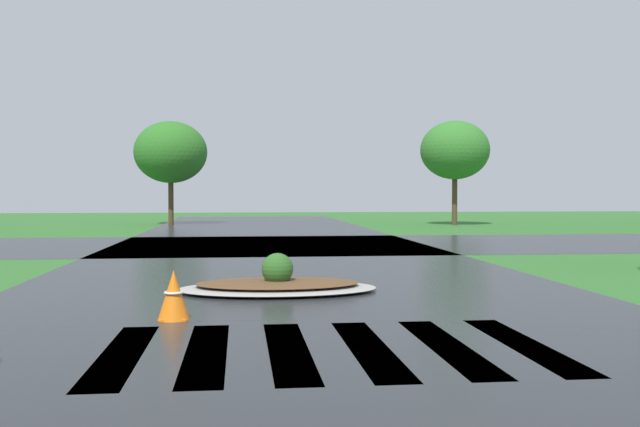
{
  "coord_description": "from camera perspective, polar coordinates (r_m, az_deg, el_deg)",
  "views": [
    {
      "loc": [
        -0.98,
        -2.36,
        1.75
      ],
      "look_at": [
        0.76,
        13.43,
        1.28
      ],
      "focal_mm": 40.88,
      "sensor_mm": 36.0,
      "label": 1
    }
  ],
  "objects": [
    {
      "name": "traffic_cone",
      "position": [
        10.19,
        -11.38,
        -6.32
      ],
      "size": [
        0.44,
        0.44,
        0.68
      ],
      "color": "orange",
      "rests_on": "ground"
    },
    {
      "name": "crosswalk_stripes",
      "position": [
        8.23,
        0.7,
        -10.55
      ],
      "size": [
        4.95,
        3.16,
        0.01
      ],
      "color": "white",
      "rests_on": "ground"
    },
    {
      "name": "background_treeline",
      "position": [
        39.14,
        6.65,
        4.9
      ],
      "size": [
        45.12,
        6.19,
        6.24
      ],
      "color": "#4C3823",
      "rests_on": "ground"
    },
    {
      "name": "asphalt_roadway",
      "position": [
        12.53,
        -1.76,
        -6.31
      ],
      "size": [
        10.28,
        80.0,
        0.01
      ],
      "primitive_type": "cube",
      "color": "#232628",
      "rests_on": "ground"
    },
    {
      "name": "asphalt_cross_road",
      "position": [
        24.16,
        -3.96,
        -2.45
      ],
      "size": [
        90.0,
        9.25,
        0.01
      ],
      "primitive_type": "cube",
      "color": "#232628",
      "rests_on": "ground"
    },
    {
      "name": "median_island",
      "position": [
        12.84,
        -3.35,
        -5.56
      ],
      "size": [
        3.5,
        2.08,
        0.68
      ],
      "color": "#9E9B93",
      "rests_on": "ground"
    }
  ]
}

